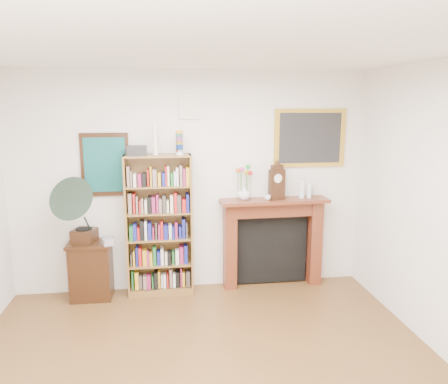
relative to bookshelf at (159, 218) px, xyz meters
name	(u,v)px	position (x,y,z in m)	size (l,w,h in m)	color
room	(213,243)	(0.41, -2.33, 0.41)	(4.51, 5.01, 2.81)	brown
teal_poster	(105,165)	(-0.64, 0.15, 0.66)	(0.58, 0.04, 0.78)	black
small_picture	(190,107)	(0.41, 0.15, 1.36)	(0.26, 0.04, 0.30)	white
gilt_painting	(310,138)	(1.96, 0.15, 0.96)	(0.95, 0.04, 0.75)	gold
bookshelf	(159,218)	(0.00, 0.00, 0.00)	(0.82, 0.29, 2.05)	brown
side_cabinet	(91,270)	(-0.85, -0.05, -0.63)	(0.53, 0.39, 0.72)	black
fireplace	(272,234)	(1.47, 0.06, -0.29)	(1.41, 0.37, 1.18)	#541E13
gramophone	(80,207)	(-0.91, -0.15, 0.21)	(0.67, 0.76, 0.85)	black
cd_stack	(108,242)	(-0.61, -0.18, -0.23)	(0.12, 0.12, 0.08)	#ABABB7
mantel_clock	(277,183)	(1.50, 0.00, 0.41)	(0.21, 0.16, 0.45)	black
flower_vase	(244,193)	(1.08, 0.04, 0.28)	(0.17, 0.17, 0.18)	silver
teacup	(267,197)	(1.37, -0.04, 0.23)	(0.09, 0.09, 0.07)	silver
bottle_left	(302,189)	(1.84, 0.03, 0.31)	(0.07, 0.07, 0.24)	silver
bottle_right	(309,190)	(1.94, 0.04, 0.29)	(0.06, 0.06, 0.20)	silver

